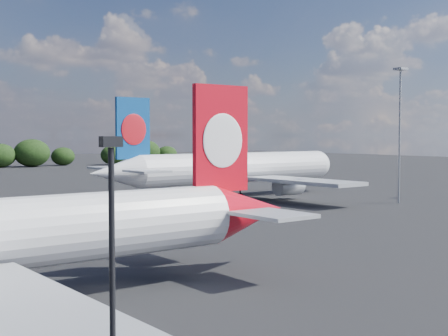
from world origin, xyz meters
TOP-DOWN VIEW (x-y plane):
  - qantas_airliner at (0.35, 12.31)m, footprint 43.39×41.25m
  - china_southern_airliner at (49.10, 58.86)m, footprint 48.86×46.47m
  - apron_lamp_post at (-2.99, -10.70)m, footprint 0.55×0.30m
  - floodlight_mast_near at (66.03, 37.85)m, footprint 1.60×1.60m

SIDE VIEW (x-z plane):
  - qantas_airliner at x=0.35m, z-range -2.77..11.39m
  - china_southern_airliner at x=49.10m, z-range -3.12..12.82m
  - apron_lamp_post at x=-2.99m, z-range 0.64..11.01m
  - floodlight_mast_near at x=66.03m, z-range 3.19..23.82m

